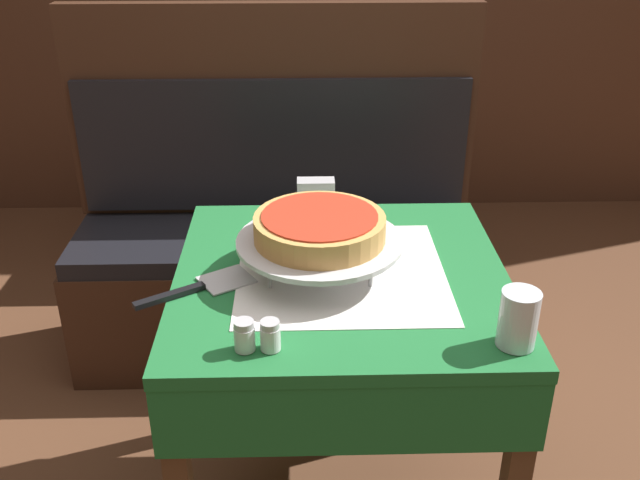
% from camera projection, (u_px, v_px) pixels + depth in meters
% --- Properties ---
extents(dining_table_front, '(0.76, 0.76, 0.75)m').
position_uv_depth(dining_table_front, '(341.00, 314.00, 1.69)').
color(dining_table_front, '#1E6B33').
rests_on(dining_table_front, ground_plane).
extents(dining_table_rear, '(0.70, 0.70, 0.75)m').
position_uv_depth(dining_table_rear, '(245.00, 110.00, 3.15)').
color(dining_table_rear, '#1E6B33').
rests_on(dining_table_rear, ground_plane).
extents(booth_bench, '(1.38, 0.45, 1.21)m').
position_uv_depth(booth_bench, '(276.00, 259.00, 2.52)').
color(booth_bench, '#3D2316').
rests_on(booth_bench, ground_plane).
extents(pizza_pan_stand, '(0.38, 0.38, 0.08)m').
position_uv_depth(pizza_pan_stand, '(320.00, 244.00, 1.60)').
color(pizza_pan_stand, '#ADADB2').
rests_on(pizza_pan_stand, dining_table_front).
extents(deep_dish_pizza, '(0.29, 0.29, 0.06)m').
position_uv_depth(deep_dish_pizza, '(320.00, 228.00, 1.58)').
color(deep_dish_pizza, tan).
rests_on(deep_dish_pizza, pizza_pan_stand).
extents(pizza_server, '(0.26, 0.19, 0.01)m').
position_uv_depth(pizza_server, '(199.00, 287.00, 1.56)').
color(pizza_server, '#BCBCC1').
rests_on(pizza_server, dining_table_front).
extents(water_glass_near, '(0.08, 0.08, 0.12)m').
position_uv_depth(water_glass_near, '(518.00, 319.00, 1.35)').
color(water_glass_near, silver).
rests_on(water_glass_near, dining_table_front).
extents(salt_shaker, '(0.04, 0.04, 0.06)m').
position_uv_depth(salt_shaker, '(244.00, 335.00, 1.35)').
color(salt_shaker, silver).
rests_on(salt_shaker, dining_table_front).
extents(pepper_shaker, '(0.04, 0.04, 0.06)m').
position_uv_depth(pepper_shaker, '(270.00, 335.00, 1.35)').
color(pepper_shaker, silver).
rests_on(pepper_shaker, dining_table_front).
extents(napkin_holder, '(0.10, 0.05, 0.09)m').
position_uv_depth(napkin_holder, '(316.00, 196.00, 1.91)').
color(napkin_holder, '#B2B2B7').
rests_on(napkin_holder, dining_table_front).
extents(condiment_caddy, '(0.14, 0.14, 0.16)m').
position_uv_depth(condiment_caddy, '(243.00, 85.00, 3.01)').
color(condiment_caddy, black).
rests_on(condiment_caddy, dining_table_rear).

